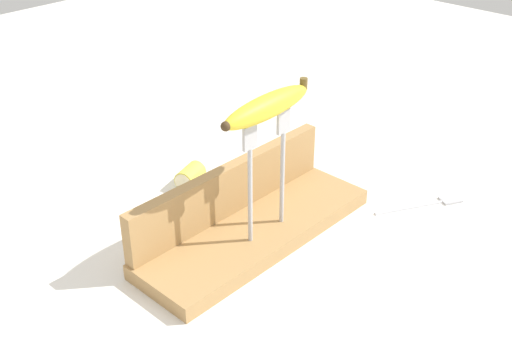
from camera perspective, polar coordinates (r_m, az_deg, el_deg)
name	(u,v)px	position (r m, az deg, el deg)	size (l,w,h in m)	color
ground_plane	(256,238)	(1.05, 0.00, -5.97)	(3.00, 3.00, 0.00)	silver
wooden_board	(256,231)	(1.04, 0.00, -5.40)	(0.42, 0.14, 0.03)	#A87F4C
board_backstop	(230,189)	(1.05, -2.34, -1.62)	(0.41, 0.02, 0.09)	#A87F4C
fork_stand_center	(267,166)	(0.96, 0.96, 0.39)	(0.10, 0.01, 0.20)	#B2B2B7
banana_raised_center	(267,106)	(0.92, 1.00, 5.68)	(0.18, 0.04, 0.04)	yellow
fork_fallen_near	(430,203)	(1.17, 15.15, -2.75)	(0.15, 0.09, 0.01)	#B2B2B7
banana_chunk_near	(190,176)	(1.19, -5.85, -0.49)	(0.06, 0.05, 0.04)	#DBD147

